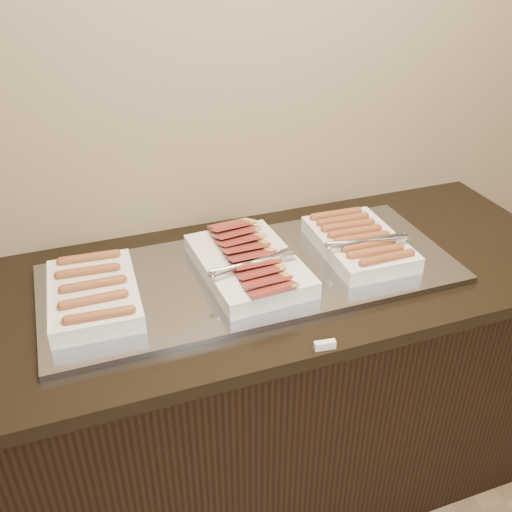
% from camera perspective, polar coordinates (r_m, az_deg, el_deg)
% --- Properties ---
extents(counter, '(2.06, 0.76, 0.90)m').
position_cam_1_polar(counter, '(1.95, -1.10, -13.30)').
color(counter, black).
rests_on(counter, ground).
extents(warming_tray, '(1.20, 0.50, 0.02)m').
position_cam_1_polar(warming_tray, '(1.67, -0.40, -1.83)').
color(warming_tray, '#9698A4').
rests_on(warming_tray, counter).
extents(dish_left, '(0.24, 0.35, 0.07)m').
position_cam_1_polar(dish_left, '(1.58, -15.95, -3.62)').
color(dish_left, silver).
rests_on(dish_left, warming_tray).
extents(dish_center, '(0.29, 0.43, 0.09)m').
position_cam_1_polar(dish_center, '(1.64, -0.75, -0.70)').
color(dish_center, silver).
rests_on(dish_center, warming_tray).
extents(dish_right, '(0.27, 0.36, 0.08)m').
position_cam_1_polar(dish_right, '(1.77, 10.28, 1.38)').
color(dish_right, silver).
rests_on(dish_right, warming_tray).
extents(label_holder, '(0.06, 0.02, 0.02)m').
position_cam_1_polar(label_holder, '(1.42, 6.89, -8.84)').
color(label_holder, silver).
rests_on(label_holder, counter).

